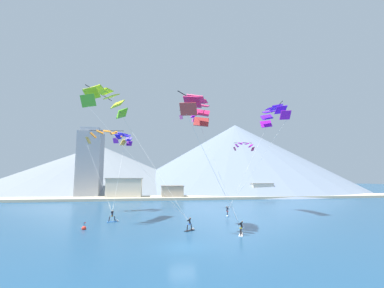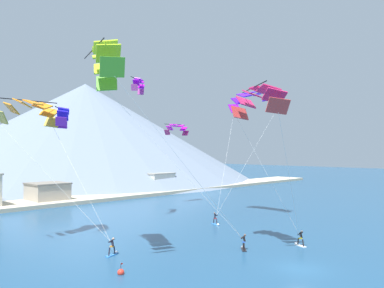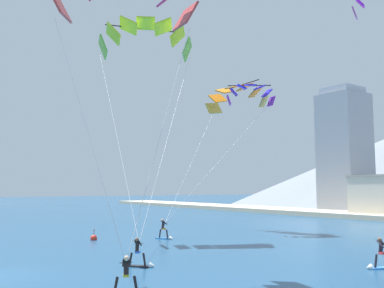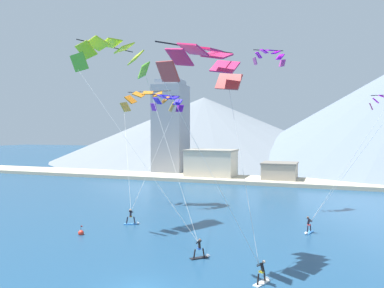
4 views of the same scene
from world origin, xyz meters
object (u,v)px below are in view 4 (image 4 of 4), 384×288
kitesurfer_near_lead (308,228)px  kitesurfer_far_left (202,252)px  kitesurfer_near_trail (263,276)px  parafoil_kite_far_left (112,54)px  parafoil_kite_near_trail (204,62)px  parafoil_kite_distant_mid_solo (168,101)px  parafoil_kite_mid_center (148,99)px  kitesurfer_mid_center (133,219)px  parafoil_kite_distant_high_outer (269,56)px  race_marker_buoy (81,233)px

kitesurfer_near_lead → kitesurfer_far_left: bearing=-126.5°
kitesurfer_near_trail → parafoil_kite_far_left: size_ratio=0.10×
parafoil_kite_near_trail → kitesurfer_near_lead: bearing=59.4°
kitesurfer_far_left → parafoil_kite_distant_mid_solo: size_ratio=0.35×
parafoil_kite_mid_center → parafoil_kite_far_left: parafoil_kite_far_left is taller
parafoil_kite_near_trail → kitesurfer_near_trail: bearing=-19.9°
kitesurfer_mid_center → parafoil_kite_mid_center: size_ratio=0.12×
kitesurfer_near_trail → kitesurfer_mid_center: 19.17m
parafoil_kite_near_trail → parafoil_kite_distant_mid_solo: size_ratio=3.12×
kitesurfer_near_lead → parafoil_kite_distant_mid_solo: 23.91m
parafoil_kite_far_left → parafoil_kite_distant_high_outer: parafoil_kite_distant_high_outer is taller
kitesurfer_near_lead → parafoil_kite_distant_mid_solo: (-18.23, 7.46, 13.56)m
kitesurfer_near_lead → race_marker_buoy: bearing=-159.2°
kitesurfer_mid_center → parafoil_kite_far_left: 17.71m
kitesurfer_near_lead → parafoil_kite_far_left: 26.68m
kitesurfer_far_left → race_marker_buoy: kitesurfer_far_left is taller
parafoil_kite_distant_high_outer → parafoil_kite_distant_mid_solo: 14.34m
parafoil_kite_near_trail → parafoil_kite_mid_center: (-14.48, 20.11, -0.74)m
kitesurfer_far_left → parafoil_kite_mid_center: (-13.85, 18.58, 13.95)m
parafoil_kite_near_trail → parafoil_kite_distant_high_outer: parafoil_kite_distant_high_outer is taller
parafoil_kite_distant_high_outer → kitesurfer_near_lead: bearing=-62.4°
kitesurfer_near_lead → parafoil_kite_distant_high_outer: (-5.32, 10.18, 19.18)m
kitesurfer_mid_center → kitesurfer_far_left: 12.91m
kitesurfer_far_left → parafoil_kite_distant_high_outer: parafoil_kite_distant_high_outer is taller
parafoil_kite_near_trail → race_marker_buoy: size_ratio=14.81×
kitesurfer_near_trail → parafoil_kite_near_trail: size_ratio=0.12×
kitesurfer_far_left → race_marker_buoy: 13.38m
kitesurfer_near_trail → kitesurfer_far_left: (-5.37, 3.24, -0.01)m
kitesurfer_near_lead → kitesurfer_far_left: kitesurfer_near_lead is taller
kitesurfer_near_lead → kitesurfer_near_trail: kitesurfer_near_lead is taller
kitesurfer_mid_center → race_marker_buoy: size_ratio=1.75×
kitesurfer_far_left → parafoil_kite_far_left: bearing=151.8°
kitesurfer_near_lead → kitesurfer_near_trail: bearing=-99.5°
parafoil_kite_far_left → parafoil_kite_distant_mid_solo: 12.12m
kitesurfer_near_lead → race_marker_buoy: (-20.78, -7.90, -0.33)m
kitesurfer_near_lead → parafoil_kite_distant_mid_solo: parafoil_kite_distant_mid_solo is taller
kitesurfer_mid_center → race_marker_buoy: 5.96m
parafoil_kite_distant_high_outer → kitesurfer_far_left: bearing=-96.4°
kitesurfer_mid_center → parafoil_kite_near_trail: 20.48m
kitesurfer_near_lead → parafoil_kite_distant_high_outer: 22.36m
parafoil_kite_distant_mid_solo → race_marker_buoy: parafoil_kite_distant_mid_solo is taller
kitesurfer_near_lead → parafoil_kite_far_left: (-19.64, -3.86, 17.64)m
kitesurfer_near_lead → kitesurfer_mid_center: 18.20m
parafoil_kite_mid_center → race_marker_buoy: bearing=-87.5°
kitesurfer_near_lead → kitesurfer_mid_center: (-18.01, -2.63, 0.06)m
parafoil_kite_mid_center → parafoil_kite_far_left: bearing=-81.4°
parafoil_kite_near_trail → parafoil_kite_far_left: 15.24m
kitesurfer_near_lead → parafoil_kite_distant_high_outer: size_ratio=0.45×
kitesurfer_mid_center → kitesurfer_near_trail: bearing=-34.7°
kitesurfer_near_lead → kitesurfer_far_left: (-7.63, -10.31, -0.02)m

